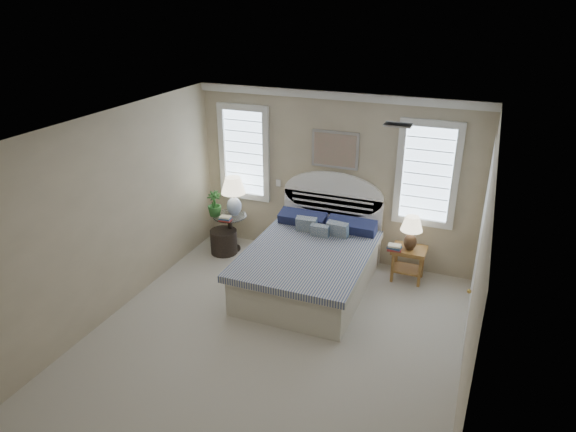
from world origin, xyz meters
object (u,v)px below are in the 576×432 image
at_px(floor_pot, 224,242).
at_px(lamp_right, 411,229).
at_px(nightstand_right, 409,257).
at_px(side_table_left, 230,229).
at_px(lamp_left, 233,192).
at_px(bed, 311,262).

distance_m(floor_pot, lamp_right, 3.08).
bearing_deg(nightstand_right, lamp_right, -84.98).
bearing_deg(nightstand_right, side_table_left, -178.06).
xyz_separation_m(side_table_left, lamp_right, (2.95, 0.09, 0.46)).
xyz_separation_m(nightstand_right, lamp_left, (-2.90, -0.03, 0.64)).
distance_m(bed, lamp_left, 1.85).
bearing_deg(floor_pot, lamp_left, 63.40).
height_order(floor_pot, lamp_right, lamp_right).
relative_size(side_table_left, lamp_right, 1.20).
bearing_deg(bed, lamp_right, 27.53).
xyz_separation_m(floor_pot, lamp_left, (0.11, 0.22, 0.83)).
xyz_separation_m(bed, side_table_left, (-1.65, 0.59, 0.00)).
bearing_deg(lamp_right, lamp_left, -179.75).
bearing_deg(floor_pot, lamp_right, 4.36).
bearing_deg(floor_pot, bed, -14.76).
relative_size(bed, lamp_left, 3.46).
distance_m(side_table_left, floor_pot, 0.24).
bearing_deg(lamp_right, nightstand_right, 95.02).
xyz_separation_m(bed, floor_pot, (-1.70, 0.45, -0.18)).
relative_size(side_table_left, nightstand_right, 1.19).
bearing_deg(side_table_left, nightstand_right, 1.94).
distance_m(side_table_left, lamp_right, 2.99).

